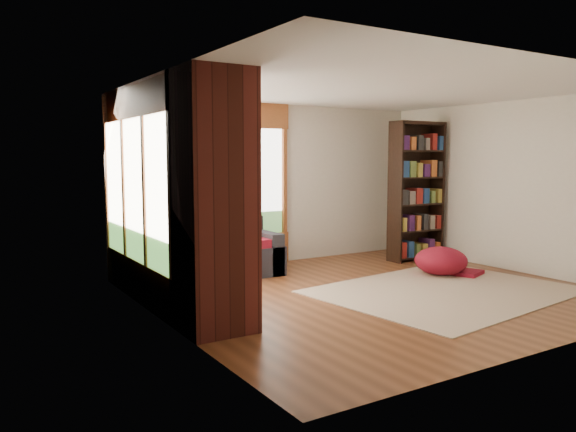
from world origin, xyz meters
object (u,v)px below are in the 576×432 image
dog_tan (181,226)px  dog_brindle (184,237)px  sectional_sofa (182,263)px  pouf (441,260)px  brick_chimney (214,202)px  area_rug (445,291)px  bookshelf (417,191)px

dog_tan → dog_brindle: (-0.14, -0.50, -0.08)m
sectional_sofa → pouf: 3.78m
pouf → brick_chimney: bearing=-170.2°
brick_chimney → dog_tan: (0.44, 2.06, -0.48)m
brick_chimney → area_rug: (3.24, -0.08, -1.29)m
area_rug → dog_brindle: 3.45m
area_rug → dog_brindle: dog_brindle is taller
area_rug → pouf: size_ratio=4.15×
dog_brindle → dog_tan: bearing=-21.4°
brick_chimney → dog_brindle: 1.68m
brick_chimney → dog_brindle: brick_chimney is taller
brick_chimney → pouf: brick_chimney is taller
brick_chimney → pouf: 4.17m
pouf → sectional_sofa: bearing=158.9°
bookshelf → dog_tan: bookshelf is taller
brick_chimney → sectional_sofa: size_ratio=1.18×
dog_brindle → bookshelf: bearing=-92.2°
brick_chimney → pouf: (3.97, 0.68, -1.08)m
brick_chimney → dog_tan: bearing=78.0°
bookshelf → brick_chimney: bearing=-158.5°
dog_tan → dog_brindle: bearing=-138.6°
brick_chimney → area_rug: bearing=-1.3°
bookshelf → area_rug: bearing=-124.8°
brick_chimney → dog_brindle: bearing=79.4°
sectional_sofa → area_rug: (2.80, -2.12, -0.30)m
dog_brindle → pouf: bearing=-108.7°
pouf → dog_tan: bearing=158.8°
area_rug → pouf: bearing=46.1°
brick_chimney → bookshelf: size_ratio=1.12×
sectional_sofa → pouf: sectional_sofa is taller
area_rug → bookshelf: bearing=55.2°
area_rug → dog_brindle: bearing=151.0°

